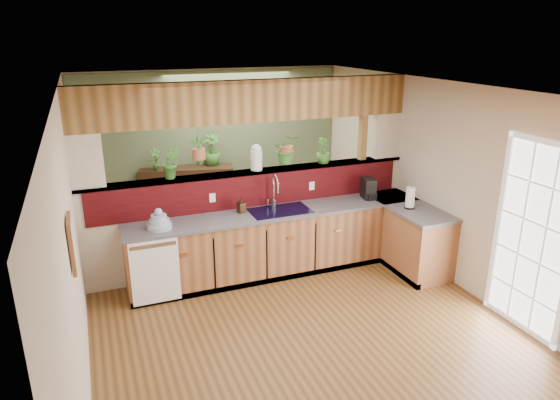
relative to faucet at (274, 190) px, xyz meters
name	(u,v)px	position (x,y,z in m)	size (l,w,h in m)	color
ground	(290,308)	(-0.23, -1.13, -1.15)	(4.60, 7.00, 0.01)	brown
ceiling	(292,91)	(-0.23, -1.13, 1.45)	(4.60, 7.00, 0.01)	brown
wall_back	(214,145)	(-0.23, 2.37, 0.15)	(4.60, 0.02, 2.60)	beige
wall_left	(72,237)	(-2.53, -1.13, 0.15)	(0.02, 7.00, 2.60)	beige
wall_right	(455,186)	(2.07, -1.13, 0.15)	(0.02, 7.00, 2.60)	beige
pass_through_partition	(255,184)	(-0.20, 0.22, 0.04)	(4.60, 0.21, 2.60)	beige
pass_through_ledge	(253,172)	(-0.23, 0.22, 0.22)	(4.60, 0.21, 0.04)	brown
header_beam	(251,101)	(-0.23, 0.22, 1.18)	(4.60, 0.15, 0.55)	brown
sage_backwall	(214,145)	(-0.23, 2.35, 0.15)	(4.55, 0.02, 2.55)	#546545
countertop	(322,238)	(0.60, -0.26, -0.70)	(4.14, 1.52, 0.90)	brown
dishwasher	(155,272)	(-1.71, -0.47, -0.69)	(0.58, 0.03, 0.82)	white
navy_sink	(280,216)	(0.02, -0.16, -0.33)	(0.82, 0.50, 0.18)	black
french_door	(532,241)	(2.04, -2.43, -0.10)	(0.06, 1.02, 2.16)	white
framed_print	(72,243)	(-2.51, -1.93, 0.40)	(0.04, 0.35, 0.45)	brown
faucet	(274,190)	(0.00, 0.00, 0.00)	(0.20, 0.20, 0.47)	#B7B7B2
dish_stack	(159,222)	(-1.59, -0.22, -0.17)	(0.30, 0.30, 0.26)	#97A6C3
soap_dispenser	(241,205)	(-0.48, -0.04, -0.14)	(0.09, 0.10, 0.21)	#322012
coffee_maker	(369,189)	(1.40, -0.14, -0.11)	(0.16, 0.27, 0.30)	black
paper_towel	(410,198)	(1.70, -0.71, -0.11)	(0.15, 0.15, 0.31)	black
glass_jar	(256,157)	(-0.18, 0.22, 0.42)	(0.16, 0.16, 0.36)	silver
ledge_plant_left	(171,162)	(-1.33, 0.22, 0.45)	(0.24, 0.19, 0.43)	#316723
ledge_plant_right	(324,151)	(0.84, 0.22, 0.42)	(0.21, 0.21, 0.37)	#316723
hanging_plant_a	(198,143)	(-0.96, 0.22, 0.68)	(0.21, 0.17, 0.47)	brown
hanging_plant_b	(287,137)	(0.27, 0.22, 0.67)	(0.41, 0.37, 0.53)	brown
shelving_console	(188,196)	(-0.78, 2.12, -0.65)	(1.54, 0.41, 1.03)	black
shelf_plant_a	(155,159)	(-1.29, 2.12, 0.05)	(0.20, 0.13, 0.37)	#316723
shelf_plant_b	(211,150)	(-0.34, 2.12, 0.13)	(0.30, 0.30, 0.53)	#316723
floor_plant	(298,215)	(0.76, 0.91, -0.78)	(0.66, 0.57, 0.73)	#316723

